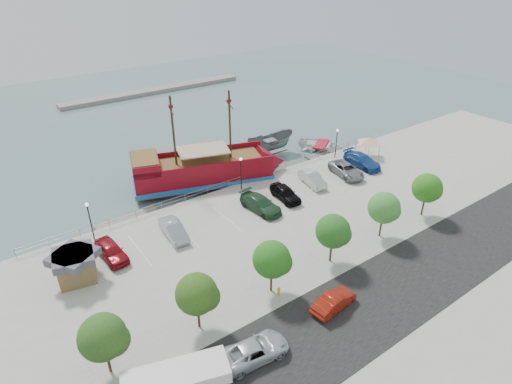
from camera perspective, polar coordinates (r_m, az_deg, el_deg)
ground at (r=48.60m, az=2.34°, el=-3.69°), size 160.00×160.00×0.00m
land_slab at (r=37.93m, az=23.05°, el=-17.07°), size 100.00×58.00×1.20m
street at (r=39.27m, az=17.13°, el=-12.67°), size 100.00×8.00×0.04m
sidewalk at (r=42.06m, az=10.80°, el=-8.51°), size 100.00×4.00×0.05m
seawall_railing at (r=53.32m, az=-2.75°, el=1.41°), size 50.00×0.06×1.00m
far_shore at (r=97.41m, az=-13.33°, el=13.03°), size 40.00×3.00×0.80m
pirate_ship at (r=55.18m, az=-5.62°, el=3.02°), size 20.58×11.19×12.75m
patrol_boat at (r=63.96m, az=1.87°, el=6.31°), size 7.93×3.83×2.95m
speedboat at (r=66.07m, az=8.66°, el=6.03°), size 7.76×8.39×1.42m
dock_west at (r=50.21m, az=-16.71°, el=-3.60°), size 7.28×2.42×0.41m
dock_mid at (r=59.55m, az=3.64°, el=3.11°), size 7.68×2.61×0.43m
dock_east at (r=64.81m, az=9.55°, el=4.99°), size 7.23×2.63×0.40m
shed at (r=41.22m, az=-22.95°, el=-8.98°), size 3.99×3.99×2.78m
canopy_tent at (r=62.50m, az=14.82°, el=7.03°), size 3.91×3.91×3.17m
street_van at (r=32.46m, az=-0.12°, el=-20.33°), size 5.30×2.89×1.41m
street_sedan at (r=36.37m, az=10.34°, el=-14.16°), size 4.43×2.00×1.41m
fire_hydrant at (r=37.15m, az=3.05°, el=-13.05°), size 0.28×0.28×0.80m
lamp_post_left at (r=45.16m, az=-21.38°, el=-2.83°), size 0.36×0.36×4.28m
lamp_post_mid at (r=51.25m, az=-2.02°, el=3.24°), size 0.36×0.36×4.28m
lamp_post_right at (r=60.77m, az=10.71°, el=7.04°), size 0.36×0.36×4.28m
tree_a at (r=31.33m, az=-19.46°, el=-17.86°), size 3.30×3.20×5.00m
tree_b at (r=32.85m, az=-7.63°, el=-13.41°), size 3.30×3.20×5.00m
tree_c at (r=35.70m, az=2.36°, el=-9.06°), size 3.30×3.20×5.00m
tree_d at (r=39.59m, az=10.44°, el=-5.26°), size 3.30×3.20×5.00m
tree_e at (r=44.26m, az=16.87°, el=-2.12°), size 3.30×3.20×5.00m
tree_f at (r=49.48m, az=21.99°, el=0.41°), size 3.30×3.20×5.00m
parked_car_a at (r=43.02m, az=-18.73°, el=-7.45°), size 2.29×4.89×1.62m
parked_car_b at (r=44.48m, az=-10.93°, el=-4.96°), size 2.01×4.90×1.58m
parked_car_d at (r=47.99m, az=0.61°, el=-1.58°), size 2.88×5.80×1.62m
parked_car_e at (r=50.24m, az=3.93°, el=-0.13°), size 2.35×4.92×1.62m
parked_car_f at (r=53.85m, az=7.51°, el=1.77°), size 2.50×4.96×1.56m
parked_car_g at (r=56.81m, az=11.97°, el=2.89°), size 3.59×5.95×1.55m
parked_car_h at (r=59.79m, az=13.98°, el=4.09°), size 2.50×5.83×1.67m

